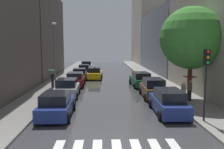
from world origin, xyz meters
The scene contains 23 objects.
ground_plane centered at (0.00, 24.00, -0.02)m, with size 28.00×72.00×0.04m, color #3A3A3D.
sidewalk_left centered at (-6.50, 24.00, 0.07)m, with size 3.00×72.00×0.15m, color gray.
sidewalk_right centered at (6.50, 24.00, 0.07)m, with size 3.00×72.00×0.15m, color gray.
crosswalk_stripes centered at (0.00, 1.01, 0.01)m, with size 5.85×2.20×0.01m.
building_left_mid centered at (-11.00, 27.82, 6.28)m, with size 6.00×16.09×12.56m, color #564C47.
building_right_mid centered at (11.00, 33.37, 5.37)m, with size 6.00×21.78×10.74m, color slate.
building_right_far centered at (11.00, 54.14, 12.37)m, with size 6.00×18.63×24.74m, color #9E9384.
parked_car_left_nearest centered at (-3.72, 6.19, 0.76)m, with size 2.16×4.39×1.62m.
parked_car_left_second centered at (-3.94, 12.43, 0.78)m, with size 2.22×4.03×1.66m.
parked_car_left_third centered at (-3.85, 18.19, 0.75)m, with size 2.16×4.19×1.61m.
parked_car_left_fourth centered at (-3.93, 23.82, 0.73)m, with size 2.25×4.24×1.55m.
parked_car_left_fifth centered at (-3.84, 30.41, 0.73)m, with size 2.10×4.22×1.54m.
parked_car_left_sixth centered at (-3.79, 35.70, 0.82)m, with size 2.20×4.14×1.77m.
parked_car_right_nearest centered at (3.85, 6.54, 0.79)m, with size 2.07×4.81×1.70m.
parked_car_right_second centered at (3.89, 11.75, 0.82)m, with size 2.10×4.44×1.75m.
parked_car_right_third centered at (3.72, 17.79, 0.77)m, with size 2.31×4.88×1.63m.
taxi_midroad centered at (-1.82, 24.28, 0.76)m, with size 2.19×4.53×1.81m.
pedestrian_foreground centered at (5.49, 8.31, 1.08)m, with size 0.36×0.36×1.77m.
pedestrian_by_kerb centered at (-6.14, 16.63, 1.50)m, with size 0.91×0.91×1.92m.
pedestrian_far_side centered at (6.53, 9.78, 1.68)m, with size 1.19×1.19×2.00m.
street_tree_right centered at (6.58, 10.05, 5.28)m, with size 5.09×5.09×7.68m.
traffic_light_right_corner centered at (5.45, 4.41, 3.29)m, with size 0.30×0.42×4.30m.
lamp_post_left centered at (-5.55, 15.17, 4.09)m, with size 0.60×0.28×6.83m.
Camera 1 is at (-0.61, -9.26, 4.66)m, focal length 38.11 mm.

